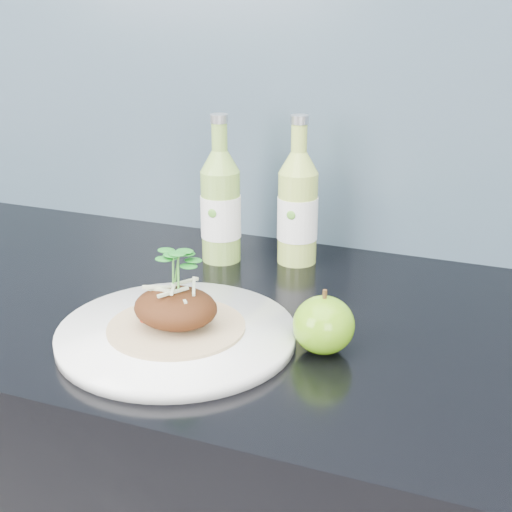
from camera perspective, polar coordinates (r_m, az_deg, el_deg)
The scene contains 6 objects.
subway_backsplash at distance 1.15m, azimuth 5.65°, elevation 17.90°, with size 4.00×0.02×0.70m, color #7094B0.
dinner_plate at distance 0.88m, azimuth -6.36°, elevation -6.24°, with size 0.38×0.38×0.02m.
pork_taco at distance 0.86m, azimuth -6.46°, elevation -4.02°, with size 0.17×0.17×0.10m.
green_apple at distance 0.84m, azimuth 5.43°, elevation -5.51°, with size 0.09×0.09×0.08m.
cider_bottle_left at distance 1.10m, azimuth -2.84°, elevation 3.97°, with size 0.07×0.07×0.23m.
cider_bottle_right at distance 1.09m, azimuth 3.35°, elevation 3.83°, with size 0.07×0.07×0.23m.
Camera 1 is at (0.32, 0.89, 1.30)m, focal length 50.00 mm.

